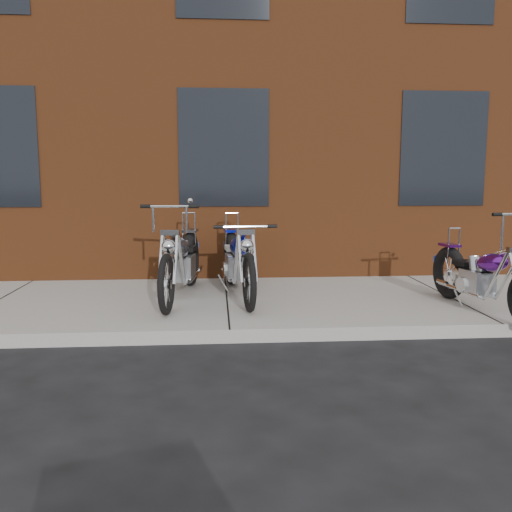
{
  "coord_description": "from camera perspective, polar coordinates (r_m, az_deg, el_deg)",
  "views": [
    {
      "loc": [
        -0.13,
        -5.54,
        1.72
      ],
      "look_at": [
        0.34,
        0.8,
        0.82
      ],
      "focal_mm": 38.0,
      "sensor_mm": 36.0,
      "label": 1
    }
  ],
  "objects": [
    {
      "name": "chopper_purple",
      "position": [
        7.03,
        22.63,
        -2.21
      ],
      "size": [
        0.54,
        2.17,
        1.22
      ],
      "rotation": [
        0.0,
        0.0,
        -1.44
      ],
      "color": "black",
      "rests_on": "sidewalk"
    },
    {
      "name": "ground",
      "position": [
        5.81,
        -2.77,
        -9.19
      ],
      "size": [
        120.0,
        120.0,
        0.0
      ],
      "primitive_type": "plane",
      "color": "black",
      "rests_on": "ground"
    },
    {
      "name": "sidewalk",
      "position": [
        7.23,
        -3.09,
        -5.1
      ],
      "size": [
        22.0,
        3.0,
        0.15
      ],
      "primitive_type": "cube",
      "color": "#9D9893",
      "rests_on": "ground"
    },
    {
      "name": "building_brick",
      "position": [
        13.73,
        -3.8,
        17.62
      ],
      "size": [
        22.0,
        10.0,
        8.0
      ],
      "primitive_type": "cube",
      "color": "brown",
      "rests_on": "ground"
    },
    {
      "name": "chopper_blue",
      "position": [
        7.33,
        -1.84,
        -0.75
      ],
      "size": [
        0.61,
        2.49,
        1.08
      ],
      "rotation": [
        0.0,
        0.0,
        -1.48
      ],
      "color": "black",
      "rests_on": "sidewalk"
    },
    {
      "name": "chopper_third",
      "position": [
        7.28,
        -7.92,
        -0.84
      ],
      "size": [
        0.64,
        2.51,
        1.27
      ],
      "rotation": [
        0.0,
        0.0,
        -1.68
      ],
      "color": "black",
      "rests_on": "sidewalk"
    }
  ]
}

